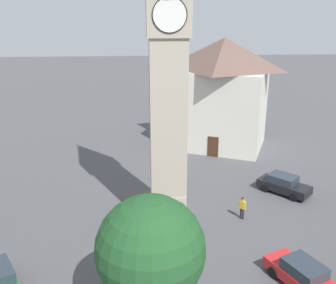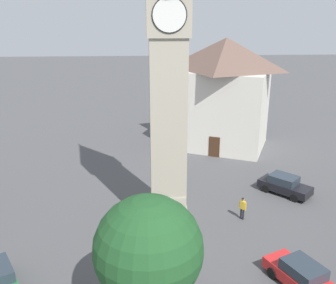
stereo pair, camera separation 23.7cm
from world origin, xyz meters
name	(u,v)px [view 1 (the left image)]	position (x,y,z in m)	size (l,w,h in m)	color
ground_plane	(168,221)	(0.00, 0.00, 0.00)	(200.00, 200.00, 0.00)	#4C4C4F
clock_tower	(168,32)	(0.00, 0.00, 12.89)	(3.48, 3.48, 22.00)	gray
car_silver_kerb	(284,184)	(9.65, 3.81, 0.76)	(4.09, 4.13, 1.53)	black
car_red_corner	(302,274)	(6.68, -7.20, 0.76)	(3.26, 4.46, 1.53)	red
pedestrian	(242,206)	(5.28, 0.03, 1.01)	(0.43, 0.42, 1.69)	black
tree	(150,249)	(-1.43, -9.19, 4.08)	(4.98, 4.98, 6.58)	brown
building_shop_left	(223,93)	(6.82, 15.57, 5.84)	(11.28, 10.47, 11.46)	silver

